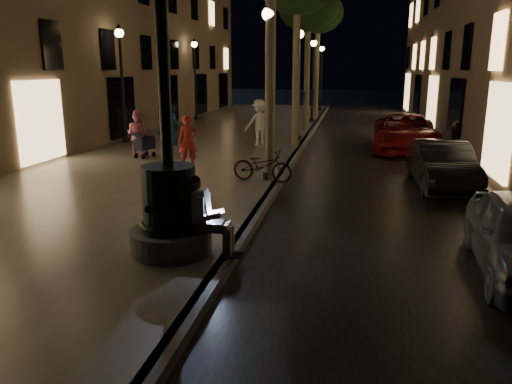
% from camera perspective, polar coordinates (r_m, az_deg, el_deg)
% --- Properties ---
extents(ground, '(120.00, 120.00, 0.00)m').
position_cam_1_polar(ground, '(21.03, 5.28, 4.97)').
color(ground, black).
rests_on(ground, ground).
extents(cobble_lane, '(6.00, 45.00, 0.02)m').
position_cam_1_polar(cobble_lane, '(20.97, 13.49, 4.65)').
color(cobble_lane, black).
rests_on(cobble_lane, ground).
extents(promenade, '(8.00, 45.00, 0.20)m').
position_cam_1_polar(promenade, '(21.75, -5.31, 5.53)').
color(promenade, slate).
rests_on(promenade, ground).
extents(curb_strip, '(0.25, 45.00, 0.20)m').
position_cam_1_polar(curb_strip, '(21.02, 5.28, 5.24)').
color(curb_strip, '#59595B').
rests_on(curb_strip, ground).
extents(fountain_lamppost, '(1.40, 1.40, 5.21)m').
position_cam_1_polar(fountain_lamppost, '(8.48, -9.90, -0.27)').
color(fountain_lamppost, '#59595B').
rests_on(fountain_lamppost, promenade).
extents(seated_man_laptop, '(0.99, 0.33, 1.36)m').
position_cam_1_polar(seated_man_laptop, '(8.37, -5.88, -2.42)').
color(seated_man_laptop, tan).
rests_on(seated_man_laptop, promenade).
extents(tree_third, '(3.00, 3.00, 7.20)m').
position_cam_1_polar(tree_third, '(25.94, 6.03, 20.25)').
color(tree_third, '#6B604C').
rests_on(tree_third, promenade).
extents(tree_far, '(3.00, 3.00, 7.50)m').
position_cam_1_polar(tree_far, '(31.92, 7.15, 19.55)').
color(tree_far, '#6B604C').
rests_on(tree_far, promenade).
extents(lamp_curb_a, '(0.36, 0.36, 4.81)m').
position_cam_1_polar(lamp_curb_a, '(13.87, 1.44, 13.83)').
color(lamp_curb_a, black).
rests_on(lamp_curb_a, promenade).
extents(lamp_curb_b, '(0.36, 0.36, 4.81)m').
position_cam_1_polar(lamp_curb_b, '(21.80, 4.92, 13.83)').
color(lamp_curb_b, black).
rests_on(lamp_curb_b, promenade).
extents(lamp_curb_c, '(0.36, 0.36, 4.81)m').
position_cam_1_polar(lamp_curb_c, '(29.77, 6.54, 13.82)').
color(lamp_curb_c, black).
rests_on(lamp_curb_c, promenade).
extents(lamp_curb_d, '(0.36, 0.36, 4.81)m').
position_cam_1_polar(lamp_curb_d, '(37.75, 7.48, 13.80)').
color(lamp_curb_d, black).
rests_on(lamp_curb_d, promenade).
extents(lamp_left_b, '(0.36, 0.36, 4.81)m').
position_cam_1_polar(lamp_left_b, '(21.79, -15.13, 13.42)').
color(lamp_left_b, black).
rests_on(lamp_left_b, promenade).
extents(lamp_left_c, '(0.36, 0.36, 4.81)m').
position_cam_1_polar(lamp_left_c, '(31.12, -7.00, 13.81)').
color(lamp_left_c, black).
rests_on(lamp_left_c, promenade).
extents(stroller, '(0.61, 1.00, 1.01)m').
position_cam_1_polar(stroller, '(17.97, -12.68, 5.43)').
color(stroller, black).
rests_on(stroller, promenade).
extents(car_second, '(1.53, 4.03, 1.31)m').
position_cam_1_polar(car_second, '(14.73, 20.49, 2.87)').
color(car_second, black).
rests_on(car_second, ground).
extents(car_third, '(2.75, 5.47, 1.48)m').
position_cam_1_polar(car_third, '(21.01, 16.68, 6.48)').
color(car_third, maroon).
rests_on(car_third, ground).
extents(pedestrian_red, '(0.70, 0.58, 1.64)m').
position_cam_1_polar(pedestrian_red, '(15.83, -7.76, 5.69)').
color(pedestrian_red, red).
rests_on(pedestrian_red, promenade).
extents(pedestrian_pink, '(0.87, 0.72, 1.67)m').
position_cam_1_polar(pedestrian_pink, '(18.02, -13.38, 6.47)').
color(pedestrian_pink, pink).
rests_on(pedestrian_pink, promenade).
extents(pedestrian_white, '(1.38, 1.18, 1.85)m').
position_cam_1_polar(pedestrian_white, '(20.45, 0.37, 7.96)').
color(pedestrian_white, white).
rests_on(pedestrian_white, promenade).
extents(pedestrian_blue, '(0.90, 1.02, 1.65)m').
position_cam_1_polar(pedestrian_blue, '(20.60, -9.47, 7.53)').
color(pedestrian_blue, '#245086').
rests_on(pedestrian_blue, promenade).
extents(pedestrian_dark, '(0.68, 0.88, 1.59)m').
position_cam_1_polar(pedestrian_dark, '(23.91, -10.58, 8.28)').
color(pedestrian_dark, '#343539').
rests_on(pedestrian_dark, promenade).
extents(bicycle, '(1.78, 0.86, 0.90)m').
position_cam_1_polar(bicycle, '(13.81, 0.74, 3.04)').
color(bicycle, black).
rests_on(bicycle, promenade).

